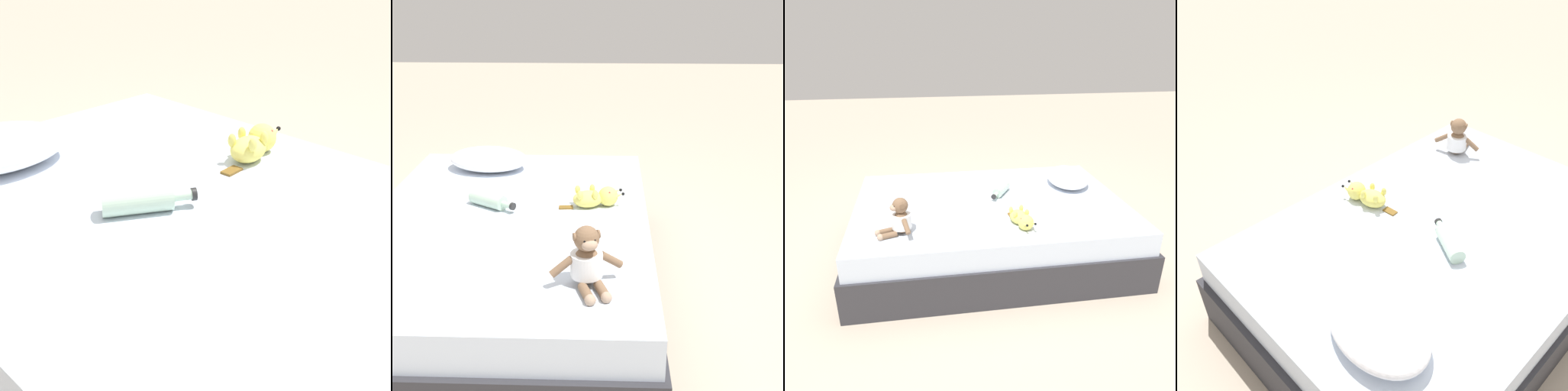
% 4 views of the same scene
% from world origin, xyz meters
% --- Properties ---
extents(ground_plane, '(16.00, 16.00, 0.00)m').
position_xyz_m(ground_plane, '(0.00, 0.00, 0.00)').
color(ground_plane, '#B7A893').
extents(bed, '(1.38, 2.01, 0.43)m').
position_xyz_m(bed, '(0.00, 0.00, 0.21)').
color(bed, '#2D2D33').
rests_on(bed, ground_plane).
extents(pillow, '(0.51, 0.40, 0.13)m').
position_xyz_m(pillow, '(-0.23, 0.69, 0.50)').
color(pillow, white).
rests_on(pillow, bed).
extents(plush_monkey, '(0.28, 0.25, 0.24)m').
position_xyz_m(plush_monkey, '(0.41, -0.63, 0.53)').
color(plush_monkey, brown).
rests_on(plush_monkey, bed).
extents(plush_yellow_creature, '(0.33, 0.15, 0.10)m').
position_xyz_m(plush_yellow_creature, '(0.42, 0.13, 0.48)').
color(plush_yellow_creature, '#EAE066').
rests_on(plush_yellow_creature, bed).
extents(glass_bottle, '(0.26, 0.19, 0.08)m').
position_xyz_m(glass_bottle, '(-0.11, 0.11, 0.47)').
color(glass_bottle, '#B2D1B7').
rests_on(glass_bottle, bed).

